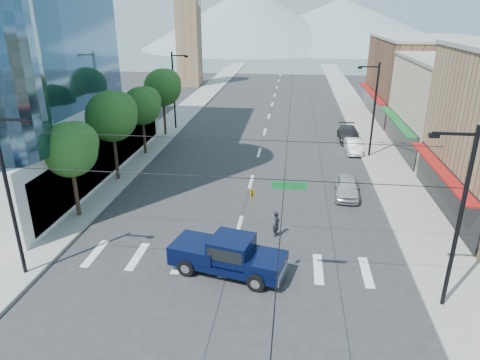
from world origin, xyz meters
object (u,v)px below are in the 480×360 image
Objects in this scene: pickup_truck at (227,254)px; parked_car_mid at (353,146)px; pedestrian at (276,224)px; parked_car_near at (347,187)px; parked_car_far at (349,134)px.

pickup_truck is 24.49m from parked_car_mid.
parked_car_mid is at bearing 80.63° from pickup_truck.
parked_car_mid is at bearing -9.91° from pedestrian.
pickup_truck reaches higher than parked_car_near.
parked_car_near is at bearing -25.11° from pedestrian.
parked_car_mid is at bearing 84.82° from parked_car_near.
pedestrian is at bearing 73.86° from pickup_truck.
parked_car_far is at bearing 87.28° from parked_car_near.
parked_car_far is (6.90, 22.42, -0.09)m from pedestrian.
pedestrian is at bearing -107.91° from parked_car_far.
pedestrian is 0.42× the size of parked_car_mid.
parked_car_far reaches higher than parked_car_near.
pickup_truck is 1.62× the size of parked_car_mid.
pedestrian is at bearing -121.97° from parked_car_near.
pickup_truck is at bearing 161.57° from pedestrian.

